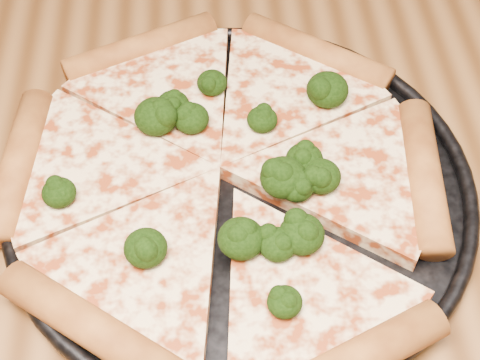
{
  "coord_description": "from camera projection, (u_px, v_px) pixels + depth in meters",
  "views": [
    {
      "loc": [
        -0.03,
        -0.29,
        1.21
      ],
      "look_at": [
        -0.01,
        0.06,
        0.77
      ],
      "focal_mm": 52.83,
      "sensor_mm": 36.0,
      "label": 1
    }
  ],
  "objects": [
    {
      "name": "pizza_pan",
      "position": [
        240.0,
        186.0,
        0.57
      ],
      "size": [
        0.38,
        0.38,
        0.02
      ],
      "color": "black",
      "rests_on": "dining_table"
    },
    {
      "name": "dining_table",
      "position": [
        251.0,
        308.0,
        0.62
      ],
      "size": [
        1.2,
        0.9,
        0.75
      ],
      "color": "brown",
      "rests_on": "ground"
    },
    {
      "name": "pizza",
      "position": [
        222.0,
        173.0,
        0.57
      ],
      "size": [
        0.37,
        0.41,
        0.03
      ],
      "rotation": [
        0.0,
        0.0,
        0.42
      ],
      "color": "#FFD99C",
      "rests_on": "pizza_pan"
    },
    {
      "name": "broccoli_florets",
      "position": [
        244.0,
        167.0,
        0.56
      ],
      "size": [
        0.25,
        0.24,
        0.03
      ],
      "color": "black",
      "rests_on": "pizza"
    }
  ]
}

